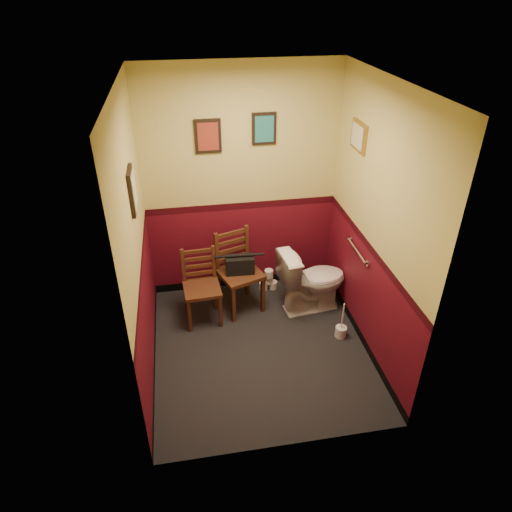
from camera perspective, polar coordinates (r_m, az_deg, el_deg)
The scene contains 17 objects.
floor at distance 4.96m, azimuth 0.51°, elevation -11.40°, with size 2.20×2.40×0.00m, color black.
ceiling at distance 3.69m, azimuth 0.72°, elevation 20.92°, with size 2.20×2.40×0.00m, color silver.
wall_back at distance 5.22m, azimuth -1.81°, elevation 8.68°, with size 2.20×2.70×0.00m, color #540B19.
wall_front at distance 3.19m, azimuth 4.53°, elevation -8.12°, with size 2.20×2.70×0.00m, color #540B19.
wall_left at distance 4.13m, azimuth -14.60°, elevation 0.97°, with size 2.40×2.70×0.00m, color #540B19.
wall_right at distance 4.47m, azimuth 14.63°, elevation 3.44°, with size 2.40×2.70×0.00m, color #540B19.
grab_bar at distance 4.85m, azimuth 12.55°, elevation 0.64°, with size 0.05×0.56×0.06m.
framed_print_back_a at distance 4.97m, azimuth -6.03°, elevation 14.66°, with size 0.28×0.04×0.36m.
framed_print_back_b at distance 5.03m, azimuth 1.02°, elevation 15.62°, with size 0.26×0.04×0.34m.
framed_print_left at distance 4.00m, azimuth -15.20°, elevation 7.90°, with size 0.04×0.30×0.38m.
framed_print_right at distance 4.71m, azimuth 12.70°, elevation 14.41°, with size 0.04×0.34×0.28m.
toilet at distance 5.31m, azimuth 7.05°, elevation -3.04°, with size 0.44×0.79×0.77m, color white.
toilet_brush at distance 5.14m, azimuth 10.57°, elevation -9.20°, with size 0.12×0.12×0.45m.
chair_left at distance 5.13m, azimuth -6.83°, elevation -3.82°, with size 0.42×0.42×0.86m.
chair_right at distance 5.25m, azimuth -2.22°, elevation -1.97°, with size 0.57×0.57×0.96m.
handbag at distance 5.15m, azimuth -2.02°, elevation -1.06°, with size 0.33×0.18×0.24m.
tp_stack at distance 5.72m, azimuth 1.56°, elevation -3.13°, with size 0.23×0.14×0.30m.
Camera 1 is at (-0.67, -3.57, 3.39)m, focal length 32.00 mm.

